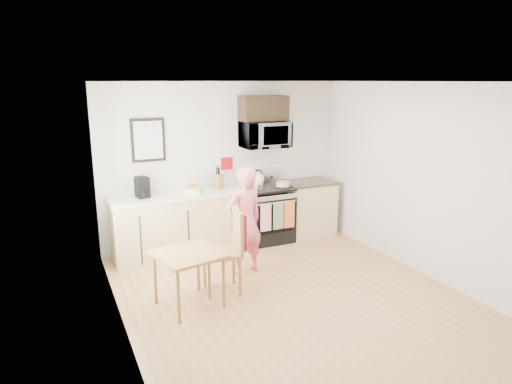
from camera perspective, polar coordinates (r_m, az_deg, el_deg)
name	(u,v)px	position (r m, az deg, el deg)	size (l,w,h in m)	color
floor	(291,296)	(5.83, 4.45, -12.89)	(4.60, 4.60, 0.00)	#AD8543
back_wall	(224,164)	(7.42, -4.07, 3.56)	(4.00, 0.04, 2.60)	silver
front_wall	(448,266)	(3.66, 22.89, -8.47)	(4.00, 0.04, 2.60)	silver
left_wall	(118,216)	(4.75, -16.84, -2.89)	(0.04, 4.60, 2.60)	silver
right_wall	(422,180)	(6.57, 20.08, 1.41)	(0.04, 4.60, 2.60)	silver
ceiling	(296,82)	(5.21, 4.99, 13.58)	(4.00, 4.60, 0.04)	silver
window	(109,176)	(5.47, -17.87, 1.89)	(0.06, 1.40, 1.50)	silver
cabinet_left	(183,225)	(7.11, -9.13, -4.11)	(2.10, 0.60, 0.90)	tan
countertop_left	(182,196)	(6.98, -9.28, -0.44)	(2.14, 0.64, 0.04)	beige
cabinet_right	(308,208)	(7.96, 6.49, -2.06)	(0.84, 0.60, 0.90)	tan
countertop_right	(308,182)	(7.85, 6.58, 1.25)	(0.88, 0.64, 0.04)	black
range	(267,215)	(7.57, 1.39, -2.91)	(0.76, 0.70, 1.16)	black
microwave	(265,135)	(7.40, 1.09, 7.17)	(0.76, 0.51, 0.42)	#A9A9AE
upper_cabinet	(264,108)	(7.40, 0.95, 10.44)	(0.76, 0.35, 0.40)	black
wall_art	(148,140)	(7.00, -13.34, 6.34)	(0.50, 0.04, 0.65)	black
wall_trivet	(227,164)	(7.42, -3.66, 3.58)	(0.20, 0.02, 0.20)	#AE0E14
person	(245,221)	(6.23, -1.42, -3.63)	(0.55, 0.36, 1.50)	#DE3D5D
dining_table	(188,259)	(5.42, -8.48, -8.30)	(0.74, 0.74, 0.67)	brown
chair	(233,239)	(5.72, -2.85, -5.90)	(0.57, 0.52, 1.07)	brown
knife_block	(218,182)	(7.21, -4.74, 1.31)	(0.11, 0.15, 0.24)	brown
utensil_crock	(217,178)	(7.30, -4.91, 1.71)	(0.13, 0.13, 0.38)	#AE0E14
fruit_bowl	(192,188)	(7.17, -8.06, 0.50)	(0.27, 0.27, 0.10)	white
milk_carton	(144,190)	(6.86, -13.85, 0.21)	(0.08, 0.08, 0.22)	tan
coffee_maker	(142,188)	(6.87, -14.02, 0.50)	(0.20, 0.27, 0.30)	black
bread_bag	(192,192)	(6.91, -8.00, 0.05)	(0.27, 0.12, 0.10)	tan
cake	(283,184)	(7.43, 3.35, 0.96)	(0.26, 0.26, 0.09)	black
kettle	(258,179)	(7.48, 0.23, 1.66)	(0.21, 0.21, 0.27)	white
pot	(258,186)	(7.29, 0.25, 0.77)	(0.18, 0.30, 0.09)	#A9A9AE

